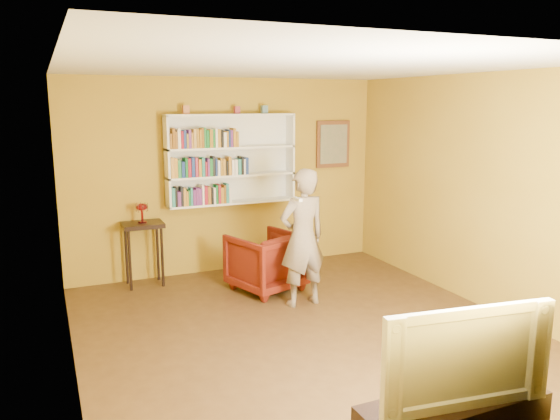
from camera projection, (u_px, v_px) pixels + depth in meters
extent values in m
cube|color=#432C15|center=(306.00, 339.00, 5.68)|extent=(5.30, 5.80, 0.12)
cube|color=olive|center=(228.00, 176.00, 7.67)|extent=(5.30, 0.04, 2.70)
cube|color=olive|center=(503.00, 281.00, 3.14)|extent=(5.30, 0.04, 2.70)
cube|color=olive|center=(62.00, 227.00, 4.52)|extent=(0.04, 5.80, 2.70)
cube|color=olive|center=(483.00, 192.00, 6.30)|extent=(0.04, 5.80, 2.70)
cube|color=silver|center=(309.00, 63.00, 5.14)|extent=(5.30, 5.80, 0.06)
cube|color=white|center=(228.00, 158.00, 7.59)|extent=(1.80, 0.03, 1.20)
cube|color=white|center=(167.00, 162.00, 7.12)|extent=(0.03, 0.28, 1.20)
cube|color=white|center=(290.00, 157.00, 7.82)|extent=(0.03, 0.28, 1.20)
cube|color=white|center=(232.00, 202.00, 7.59)|extent=(1.80, 0.28, 0.03)
cube|color=white|center=(232.00, 175.00, 7.52)|extent=(1.80, 0.28, 0.03)
cube|color=white|center=(231.00, 148.00, 7.44)|extent=(1.80, 0.28, 0.03)
cube|color=white|center=(230.00, 115.00, 7.36)|extent=(1.80, 0.28, 0.03)
cube|color=teal|center=(172.00, 197.00, 7.20)|extent=(0.04, 0.18, 0.25)
cube|color=black|center=(175.00, 197.00, 7.19)|extent=(0.03, 0.14, 0.26)
cube|color=#67297D|center=(178.00, 199.00, 7.23)|extent=(0.04, 0.18, 0.20)
cube|color=black|center=(181.00, 196.00, 7.22)|extent=(0.03, 0.14, 0.26)
cube|color=#BA7E20|center=(184.00, 197.00, 7.25)|extent=(0.03, 0.18, 0.24)
cube|color=#BA7E20|center=(186.00, 198.00, 7.27)|extent=(0.02, 0.17, 0.20)
cube|color=#186C2C|center=(188.00, 197.00, 7.28)|extent=(0.02, 0.18, 0.21)
cube|color=teal|center=(190.00, 196.00, 7.28)|extent=(0.03, 0.16, 0.24)
cube|color=#67297D|center=(193.00, 197.00, 7.30)|extent=(0.04, 0.16, 0.21)
cube|color=#67297D|center=(196.00, 196.00, 7.31)|extent=(0.03, 0.15, 0.23)
cube|color=#67297D|center=(199.00, 196.00, 7.32)|extent=(0.04, 0.14, 0.22)
cube|color=white|center=(202.00, 194.00, 7.34)|extent=(0.03, 0.16, 0.27)
cube|color=maroon|center=(205.00, 195.00, 7.36)|extent=(0.04, 0.17, 0.25)
cube|color=brown|center=(208.00, 195.00, 7.37)|extent=(0.04, 0.15, 0.24)
cube|color=black|center=(211.00, 195.00, 7.41)|extent=(0.03, 0.19, 0.22)
cube|color=white|center=(213.00, 195.00, 7.42)|extent=(0.03, 0.19, 0.22)
cube|color=#186C2C|center=(216.00, 194.00, 7.42)|extent=(0.03, 0.16, 0.25)
cube|color=maroon|center=(218.00, 194.00, 7.43)|extent=(0.03, 0.15, 0.26)
cube|color=#A67521|center=(221.00, 195.00, 7.44)|extent=(0.04, 0.14, 0.22)
cube|color=brown|center=(223.00, 194.00, 7.46)|extent=(0.03, 0.16, 0.25)
cube|color=teal|center=(226.00, 193.00, 7.47)|extent=(0.04, 0.15, 0.27)
cube|color=white|center=(229.00, 195.00, 7.49)|extent=(0.03, 0.14, 0.21)
cube|color=#BA7E20|center=(172.00, 168.00, 7.11)|extent=(0.04, 0.15, 0.27)
cube|color=#BA7E20|center=(175.00, 168.00, 7.13)|extent=(0.04, 0.17, 0.26)
cube|color=#186C2C|center=(179.00, 169.00, 7.14)|extent=(0.04, 0.14, 0.23)
cube|color=navy|center=(182.00, 169.00, 7.16)|extent=(0.04, 0.14, 0.21)
cube|color=#186C2C|center=(185.00, 168.00, 7.19)|extent=(0.03, 0.17, 0.25)
cube|color=maroon|center=(188.00, 168.00, 7.20)|extent=(0.04, 0.15, 0.25)
cube|color=navy|center=(192.00, 167.00, 7.22)|extent=(0.04, 0.16, 0.26)
cube|color=maroon|center=(195.00, 167.00, 7.25)|extent=(0.04, 0.19, 0.26)
cube|color=#BA7E20|center=(199.00, 168.00, 7.26)|extent=(0.04, 0.16, 0.23)
cube|color=teal|center=(202.00, 167.00, 7.27)|extent=(0.04, 0.15, 0.26)
cube|color=maroon|center=(205.00, 169.00, 7.30)|extent=(0.02, 0.16, 0.19)
cube|color=#67297D|center=(207.00, 167.00, 7.31)|extent=(0.03, 0.18, 0.24)
cube|color=#186C2C|center=(210.00, 167.00, 7.33)|extent=(0.04, 0.19, 0.23)
cube|color=black|center=(213.00, 166.00, 7.33)|extent=(0.03, 0.16, 0.27)
cube|color=navy|center=(215.00, 167.00, 7.34)|extent=(0.02, 0.15, 0.23)
cube|color=white|center=(217.00, 168.00, 7.37)|extent=(0.03, 0.18, 0.21)
cube|color=#A67521|center=(220.00, 166.00, 7.37)|extent=(0.03, 0.16, 0.24)
cube|color=#A67521|center=(223.00, 167.00, 7.40)|extent=(0.04, 0.17, 0.22)
cube|color=black|center=(226.00, 168.00, 7.42)|extent=(0.03, 0.17, 0.19)
cube|color=#BA7E20|center=(228.00, 165.00, 7.43)|extent=(0.04, 0.19, 0.25)
cube|color=white|center=(231.00, 167.00, 7.45)|extent=(0.04, 0.18, 0.21)
cube|color=white|center=(235.00, 167.00, 7.46)|extent=(0.04, 0.16, 0.21)
cube|color=teal|center=(238.00, 167.00, 7.48)|extent=(0.04, 0.17, 0.21)
cube|color=black|center=(241.00, 165.00, 7.50)|extent=(0.03, 0.19, 0.24)
cube|color=white|center=(243.00, 166.00, 7.52)|extent=(0.02, 0.19, 0.21)
cube|color=navy|center=(245.00, 166.00, 7.52)|extent=(0.04, 0.17, 0.23)
cube|color=brown|center=(170.00, 141.00, 7.04)|extent=(0.03, 0.15, 0.20)
cube|color=brown|center=(173.00, 138.00, 7.05)|extent=(0.03, 0.15, 0.27)
cube|color=brown|center=(175.00, 140.00, 7.08)|extent=(0.03, 0.19, 0.22)
cube|color=white|center=(178.00, 139.00, 7.07)|extent=(0.04, 0.15, 0.26)
cube|color=maroon|center=(181.00, 140.00, 7.11)|extent=(0.03, 0.18, 0.23)
cube|color=navy|center=(184.00, 139.00, 7.11)|extent=(0.03, 0.15, 0.23)
cube|color=#A67521|center=(186.00, 141.00, 7.12)|extent=(0.02, 0.15, 0.19)
cube|color=#67297D|center=(189.00, 139.00, 7.13)|extent=(0.03, 0.16, 0.24)
cube|color=#BA7E20|center=(191.00, 140.00, 7.16)|extent=(0.02, 0.19, 0.20)
cube|color=#A67521|center=(194.00, 138.00, 7.16)|extent=(0.04, 0.16, 0.25)
cube|color=#A67521|center=(197.00, 138.00, 7.17)|extent=(0.03, 0.15, 0.25)
cube|color=#BA7E20|center=(199.00, 139.00, 7.18)|extent=(0.02, 0.14, 0.24)
cube|color=brown|center=(202.00, 138.00, 7.19)|extent=(0.03, 0.14, 0.26)
cube|color=#186C2C|center=(203.00, 138.00, 7.22)|extent=(0.02, 0.19, 0.27)
cube|color=#186C2C|center=(207.00, 139.00, 7.22)|extent=(0.04, 0.14, 0.23)
cube|color=#A67521|center=(210.00, 138.00, 7.25)|extent=(0.04, 0.16, 0.24)
cube|color=#186C2C|center=(212.00, 138.00, 7.27)|extent=(0.03, 0.18, 0.24)
cube|color=white|center=(215.00, 138.00, 7.28)|extent=(0.03, 0.18, 0.25)
cube|color=#A67521|center=(217.00, 138.00, 7.30)|extent=(0.04, 0.18, 0.24)
cube|color=black|center=(221.00, 138.00, 7.31)|extent=(0.03, 0.16, 0.24)
cube|color=white|center=(224.00, 140.00, 7.32)|extent=(0.04, 0.15, 0.20)
cube|color=#A67521|center=(226.00, 139.00, 7.35)|extent=(0.02, 0.17, 0.21)
cube|color=navy|center=(228.00, 138.00, 7.36)|extent=(0.02, 0.18, 0.23)
cube|color=#67297D|center=(230.00, 138.00, 7.36)|extent=(0.03, 0.16, 0.23)
cube|color=#BA7E20|center=(233.00, 137.00, 7.39)|extent=(0.04, 0.18, 0.25)
cube|color=#A67521|center=(236.00, 139.00, 7.39)|extent=(0.03, 0.15, 0.21)
cube|color=#B86534|center=(186.00, 110.00, 7.10)|extent=(0.08, 0.08, 0.11)
cube|color=#903041|center=(237.00, 110.00, 7.38)|extent=(0.07, 0.07, 0.10)
cube|color=slate|center=(264.00, 109.00, 7.54)|extent=(0.08, 0.08, 0.11)
cube|color=#5A3119|center=(333.00, 144.00, 8.20)|extent=(0.55, 0.04, 0.70)
cube|color=gray|center=(334.00, 144.00, 8.17)|extent=(0.45, 0.02, 0.58)
cylinder|color=black|center=(130.00, 261.00, 6.91)|extent=(0.04, 0.04, 0.78)
cylinder|color=black|center=(162.00, 257.00, 7.07)|extent=(0.04, 0.04, 0.78)
cylinder|color=black|center=(126.00, 255.00, 7.18)|extent=(0.04, 0.04, 0.78)
cylinder|color=black|center=(158.00, 252.00, 7.34)|extent=(0.04, 0.04, 0.78)
cube|color=black|center=(143.00, 225.00, 7.04)|extent=(0.51, 0.39, 0.06)
cylinder|color=maroon|center=(143.00, 222.00, 7.03)|extent=(0.11, 0.11, 0.02)
cylinder|color=maroon|center=(142.00, 216.00, 7.02)|extent=(0.03, 0.03, 0.14)
ellipsoid|color=maroon|center=(142.00, 207.00, 7.00)|extent=(0.15, 0.15, 0.10)
cylinder|color=beige|center=(148.00, 207.00, 7.03)|extent=(0.01, 0.01, 0.11)
cylinder|color=beige|center=(145.00, 206.00, 7.07)|extent=(0.01, 0.01, 0.11)
cylinder|color=beige|center=(141.00, 206.00, 7.06)|extent=(0.01, 0.01, 0.11)
cylinder|color=beige|center=(137.00, 207.00, 7.02)|extent=(0.01, 0.01, 0.11)
cylinder|color=beige|center=(136.00, 208.00, 6.97)|extent=(0.01, 0.01, 0.11)
cylinder|color=beige|center=(138.00, 209.00, 6.93)|extent=(0.01, 0.01, 0.11)
cylinder|color=beige|center=(143.00, 208.00, 6.93)|extent=(0.01, 0.01, 0.11)
cylinder|color=beige|center=(147.00, 208.00, 6.97)|extent=(0.01, 0.01, 0.11)
imported|color=#490905|center=(266.00, 261.00, 6.95)|extent=(1.01, 1.03, 0.75)
imported|color=#766556|center=(303.00, 238.00, 6.35)|extent=(0.63, 0.44, 1.63)
cube|color=white|center=(298.00, 199.00, 5.83)|extent=(0.04, 0.15, 0.04)
imported|color=black|center=(458.00, 351.00, 3.47)|extent=(1.18, 0.31, 0.67)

